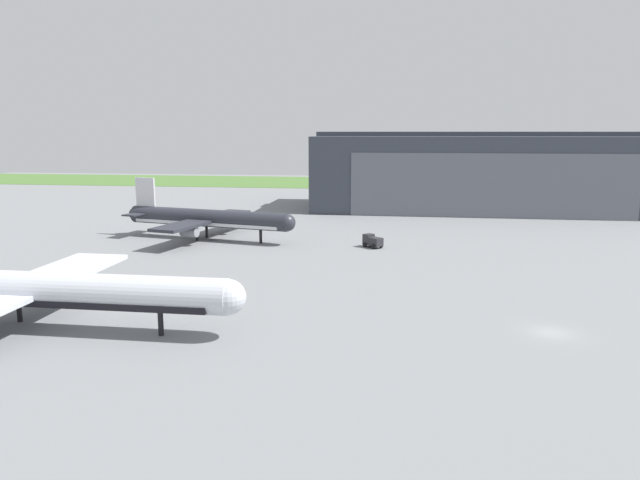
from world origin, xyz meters
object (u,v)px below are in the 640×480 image
Objects in this scene: airliner_near_left at (19,290)px; baggage_tug at (372,241)px; maintenance_hangar at (483,173)px; airliner_far_right at (207,219)px.

airliner_near_left reaches higher than baggage_tug.
maintenance_hangar reaches higher than baggage_tug.
airliner_near_left is at bearing -92.37° from airliner_far_right.
maintenance_hangar is at bearing 60.74° from airliner_near_left.
maintenance_hangar is 2.49× the size of airliner_far_right.
maintenance_hangar is 1.84× the size of airliner_near_left.
airliner_near_left is 12.44× the size of baggage_tug.
airliner_near_left is 1.36× the size of airliner_far_right.
maintenance_hangar is 64.79m from baggage_tug.
baggage_tug is (34.73, 50.46, -3.03)m from airliner_near_left.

